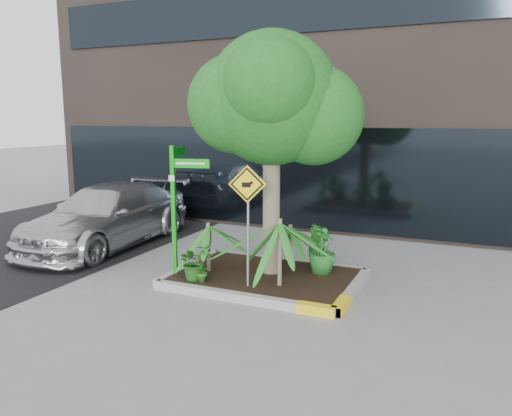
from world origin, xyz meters
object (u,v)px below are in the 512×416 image
at_px(tree, 272,99).
at_px(street_sign_post, 177,198).
at_px(cattle_sign, 248,205).
at_px(parked_car, 107,216).

relative_size(tree, street_sign_post, 1.81).
xyz_separation_m(street_sign_post, cattle_sign, (1.44, -0.12, -0.00)).
relative_size(street_sign_post, cattle_sign, 1.21).
height_order(tree, parked_car, tree).
height_order(parked_car, street_sign_post, street_sign_post).
distance_m(parked_car, cattle_sign, 4.72).
bearing_deg(cattle_sign, parked_car, 138.10).
bearing_deg(cattle_sign, street_sign_post, 154.16).
bearing_deg(parked_car, tree, -11.91).
xyz_separation_m(parked_car, street_sign_post, (2.91, -1.53, 0.82)).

